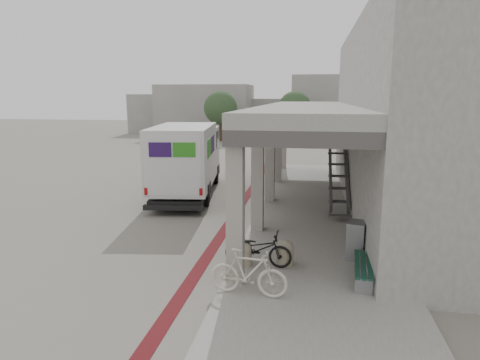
% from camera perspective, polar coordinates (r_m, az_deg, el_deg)
% --- Properties ---
extents(ground, '(120.00, 120.00, 0.00)m').
position_cam_1_polar(ground, '(13.96, -6.61, -7.17)').
color(ground, slate).
rests_on(ground, ground).
extents(bike_lane_stripe, '(0.35, 40.00, 0.01)m').
position_cam_1_polar(bike_lane_stripe, '(15.59, -1.01, -5.10)').
color(bike_lane_stripe, '#531014').
rests_on(bike_lane_stripe, ground).
extents(sidewalk, '(4.40, 28.00, 0.12)m').
position_cam_1_polar(sidewalk, '(13.42, 10.18, -7.76)').
color(sidewalk, gray).
rests_on(sidewalk, ground).
extents(transit_building, '(7.60, 17.00, 7.00)m').
position_cam_1_polar(transit_building, '(17.51, 19.83, 7.34)').
color(transit_building, gray).
rests_on(transit_building, ground).
extents(distant_backdrop, '(28.00, 10.00, 6.50)m').
position_cam_1_polar(distant_backdrop, '(49.06, 1.85, 9.26)').
color(distant_backdrop, gray).
rests_on(distant_backdrop, ground).
extents(tree_left, '(3.20, 3.20, 4.80)m').
position_cam_1_polar(tree_left, '(41.65, -2.62, 9.56)').
color(tree_left, '#38281C').
rests_on(tree_left, ground).
extents(tree_mid, '(3.20, 3.20, 4.80)m').
position_cam_1_polar(tree_mid, '(42.76, 7.30, 9.53)').
color(tree_mid, '#38281C').
rests_on(tree_mid, ground).
extents(tree_right, '(3.20, 3.20, 4.80)m').
position_cam_1_polar(tree_right, '(42.19, 18.30, 9.04)').
color(tree_right, '#38281C').
rests_on(tree_right, ground).
extents(fedex_truck, '(3.21, 7.59, 3.14)m').
position_cam_1_polar(fedex_truck, '(19.06, -7.06, 2.95)').
color(fedex_truck, black).
rests_on(fedex_truck, ground).
extents(bench, '(0.54, 1.81, 0.42)m').
position_cam_1_polar(bench, '(10.60, 16.09, -11.22)').
color(bench, gray).
rests_on(bench, sidewalk).
extents(bollard_near, '(0.44, 0.44, 0.66)m').
position_cam_1_polar(bollard_near, '(11.08, 0.44, -9.61)').
color(bollard_near, tan).
rests_on(bollard_near, sidewalk).
extents(bollard_far, '(0.44, 0.44, 0.66)m').
position_cam_1_polar(bollard_far, '(11.12, 6.06, -9.57)').
color(bollard_far, gray).
rests_on(bollard_far, sidewalk).
extents(utility_cabinet, '(0.59, 0.70, 1.01)m').
position_cam_1_polar(utility_cabinet, '(11.82, 15.23, -7.75)').
color(utility_cabinet, gray).
rests_on(utility_cabinet, sidewalk).
extents(bicycle_black, '(1.77, 0.74, 0.91)m').
position_cam_1_polar(bicycle_black, '(10.97, 2.42, -9.13)').
color(bicycle_black, black).
rests_on(bicycle_black, sidewalk).
extents(bicycle_cream, '(1.78, 0.70, 1.04)m').
position_cam_1_polar(bicycle_cream, '(9.41, 1.13, -12.23)').
color(bicycle_cream, beige).
rests_on(bicycle_cream, sidewalk).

